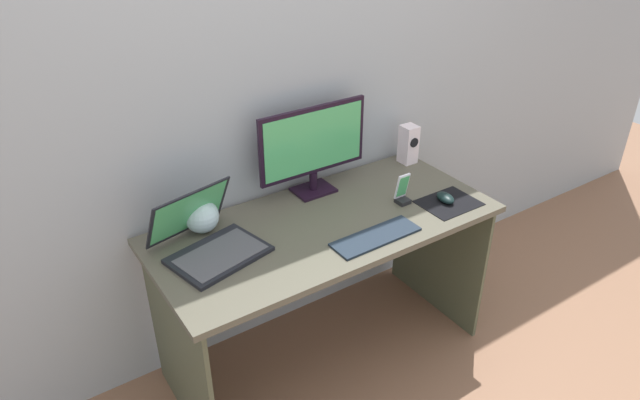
{
  "coord_description": "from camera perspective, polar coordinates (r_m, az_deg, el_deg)",
  "views": [
    {
      "loc": [
        -1.14,
        -1.66,
        2.02
      ],
      "look_at": [
        -0.04,
        -0.02,
        0.88
      ],
      "focal_mm": 32.15,
      "sensor_mm": 36.0,
      "label": 1
    }
  ],
  "objects": [
    {
      "name": "mousepad",
      "position": [
        2.57,
        12.69,
        -0.28
      ],
      "size": [
        0.25,
        0.2,
        0.0
      ],
      "primitive_type": "cube",
      "color": "black",
      "rests_on": "desk"
    },
    {
      "name": "phone_in_dock",
      "position": [
        2.52,
        8.2,
        0.71
      ],
      "size": [
        0.06,
        0.05,
        0.14
      ],
      "color": "black",
      "rests_on": "desk"
    },
    {
      "name": "laptop",
      "position": [
        2.22,
        -11.02,
        -3.96
      ],
      "size": [
        0.42,
        0.42,
        0.23
      ],
      "color": "black",
      "rests_on": "desk"
    },
    {
      "name": "fishbowl",
      "position": [
        2.34,
        -11.71,
        -1.58
      ],
      "size": [
        0.14,
        0.14,
        0.14
      ],
      "primitive_type": "sphere",
      "color": "silver",
      "rests_on": "desk"
    },
    {
      "name": "ground_plane",
      "position": [
        2.85,
        0.5,
        -15.06
      ],
      "size": [
        8.0,
        8.0,
        0.0
      ],
      "primitive_type": "plane",
      "color": "#875D44"
    },
    {
      "name": "mouse",
      "position": [
        2.57,
        12.38,
        0.22
      ],
      "size": [
        0.07,
        0.11,
        0.04
      ],
      "primitive_type": "ellipsoid",
      "rotation": [
        0.0,
        0.0,
        -0.15
      ],
      "color": "black",
      "rests_on": "mousepad"
    },
    {
      "name": "speaker_right",
      "position": [
        2.86,
        8.8,
        5.51
      ],
      "size": [
        0.07,
        0.08,
        0.19
      ],
      "color": "white",
      "rests_on": "desk"
    },
    {
      "name": "monitor",
      "position": [
        2.5,
        -0.68,
        5.41
      ],
      "size": [
        0.53,
        0.14,
        0.4
      ],
      "color": "black",
      "rests_on": "desk"
    },
    {
      "name": "keyboard_external",
      "position": [
        2.29,
        5.58,
        -3.66
      ],
      "size": [
        0.38,
        0.13,
        0.01
      ],
      "primitive_type": "cube",
      "rotation": [
        0.0,
        0.0,
        0.01
      ],
      "color": "#192431",
      "rests_on": "desk"
    },
    {
      "name": "desk",
      "position": [
        2.46,
        0.56,
        -5.23
      ],
      "size": [
        1.45,
        0.66,
        0.75
      ],
      "color": "#524E40",
      "rests_on": "ground_plane"
    },
    {
      "name": "wall_back",
      "position": [
        2.45,
        -4.37,
        11.7
      ],
      "size": [
        6.0,
        0.04,
        2.5
      ],
      "primitive_type": "cube",
      "color": "#A0A6AA",
      "rests_on": "ground_plane"
    }
  ]
}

